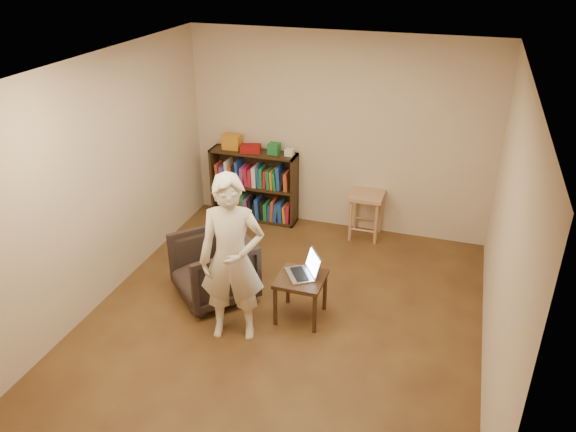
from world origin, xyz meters
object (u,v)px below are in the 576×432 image
(bookshelf, at_px, (255,189))
(side_table, at_px, (301,284))
(stool, at_px, (367,202))
(armchair, at_px, (213,268))
(laptop, at_px, (305,270))
(person, at_px, (232,260))

(bookshelf, bearing_deg, side_table, -57.72)
(stool, relative_size, armchair, 0.77)
(side_table, bearing_deg, armchair, 175.75)
(bookshelf, bearing_deg, armchair, -82.36)
(armchair, xyz_separation_m, laptop, (1.04, -0.01, 0.18))
(armchair, bearing_deg, stool, 98.03)
(stool, bearing_deg, laptop, -98.38)
(person, bearing_deg, bookshelf, 90.94)
(stool, bearing_deg, bookshelf, 177.69)
(bookshelf, xyz_separation_m, side_table, (1.28, -2.03, -0.03))
(armchair, distance_m, laptop, 1.06)
(stool, distance_m, laptop, 1.92)
(stool, relative_size, laptop, 1.40)
(bookshelf, xyz_separation_m, armchair, (0.26, -1.95, -0.08))
(bookshelf, height_order, armchair, bookshelf)
(armchair, relative_size, person, 0.46)
(armchair, xyz_separation_m, person, (0.47, -0.53, 0.50))
(armchair, bearing_deg, bookshelf, 140.72)
(bookshelf, relative_size, stool, 1.95)
(side_table, height_order, person, person)
(laptop, height_order, person, person)
(person, bearing_deg, stool, 55.08)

